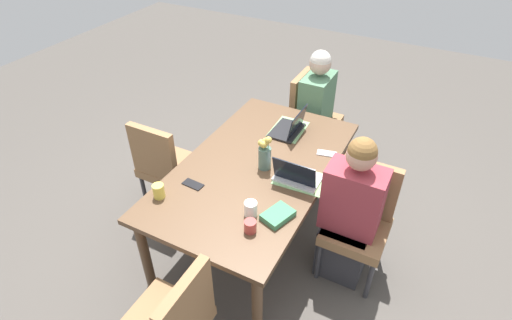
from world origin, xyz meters
TOP-DOWN VIEW (x-y plane):
  - ground_plane at (0.00, 0.00)m, footprint 10.00×10.00m
  - dining_table at (0.00, 0.00)m, footprint 1.82×1.04m
  - chair_far_left_near at (-0.07, 0.81)m, footprint 0.44×0.44m
  - person_far_left_near at (0.00, 0.75)m, footprint 0.36×0.40m
  - chair_head_left_left_mid at (-1.25, -0.04)m, footprint 0.44×0.44m
  - person_head_left_left_mid at (-1.19, 0.03)m, footprint 0.40×0.36m
  - chair_near_right_near at (0.07, -0.83)m, footprint 0.44×0.44m
  - flower_vase at (-0.01, 0.07)m, footprint 0.09×0.11m
  - placemat_far_left_near at (0.00, 0.36)m, footprint 0.28×0.37m
  - placemat_head_left_left_mid at (-0.56, 0.01)m, footprint 0.37×0.27m
  - laptop_far_left_near at (0.03, 0.34)m, footprint 0.22×0.32m
  - laptop_head_left_left_mid at (-0.53, 0.04)m, footprint 0.32×0.22m
  - coffee_mug_near_left at (0.61, -0.42)m, footprint 0.08×0.08m
  - coffee_mug_near_right at (0.47, 0.21)m, footprint 0.08×0.08m
  - coffee_mug_centre_left at (0.60, 0.27)m, footprint 0.08×0.08m
  - book_red_cover at (0.42, 0.38)m, footprint 0.23×0.20m
  - phone_black at (0.40, -0.29)m, footprint 0.08×0.15m
  - phone_silver at (-0.38, 0.42)m, footprint 0.10×0.16m

SIDE VIEW (x-z plane):
  - ground_plane at x=0.00m, z-range 0.00..0.00m
  - chair_far_left_near at x=-0.07m, z-range 0.05..0.95m
  - chair_head_left_left_mid at x=-1.25m, z-range 0.05..0.95m
  - chair_near_right_near at x=0.07m, z-range 0.05..0.95m
  - person_far_left_near at x=0.00m, z-range -0.07..1.12m
  - person_head_left_left_mid at x=-1.19m, z-range -0.07..1.12m
  - dining_table at x=0.00m, z-range 0.29..1.01m
  - placemat_far_left_near at x=0.00m, z-range 0.72..0.73m
  - placemat_head_left_left_mid at x=-0.56m, z-range 0.72..0.73m
  - phone_black at x=0.40m, z-range 0.72..0.73m
  - phone_silver at x=-0.38m, z-range 0.72..0.73m
  - book_red_cover at x=0.42m, z-range 0.72..0.76m
  - coffee_mug_centre_left at x=0.60m, z-range 0.72..0.80m
  - laptop_far_left_near at x=0.03m, z-range 0.66..0.87m
  - laptop_head_left_left_mid at x=-0.53m, z-range 0.66..0.87m
  - coffee_mug_near_left at x=0.61m, z-range 0.72..0.82m
  - coffee_mug_near_right at x=0.47m, z-range 0.72..0.83m
  - flower_vase at x=-0.01m, z-range 0.71..0.99m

